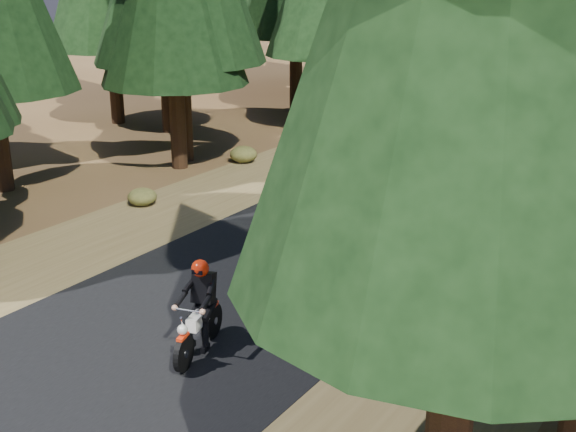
# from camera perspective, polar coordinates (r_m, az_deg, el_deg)

# --- Properties ---
(ground) EXTENTS (120.00, 120.00, 0.00)m
(ground) POSITION_cam_1_polar(r_m,az_deg,el_deg) (14.59, -3.27, -5.70)
(ground) COLOR #4A301A
(ground) RESTS_ON ground
(road) EXTENTS (6.00, 100.00, 0.01)m
(road) POSITION_cam_1_polar(r_m,az_deg,el_deg) (18.53, 5.99, -0.22)
(road) COLOR black
(road) RESTS_ON ground
(shoulder_l) EXTENTS (3.20, 100.00, 0.01)m
(shoulder_l) POSITION_cam_1_polar(r_m,az_deg,el_deg) (20.93, -5.22, 2.08)
(shoulder_l) COLOR brown
(shoulder_l) RESTS_ON ground
(shoulder_r) EXTENTS (3.20, 100.00, 0.01)m
(shoulder_r) POSITION_cam_1_polar(r_m,az_deg,el_deg) (17.06, 19.79, -3.06)
(shoulder_r) COLOR brown
(shoulder_r) RESTS_ON ground
(understory_shrubs) EXTENTS (15.57, 30.92, 0.65)m
(understory_shrubs) POSITION_cam_1_polar(r_m,az_deg,el_deg) (20.37, 12.81, 1.99)
(understory_shrubs) COLOR #474C1E
(understory_shrubs) RESTS_ON ground
(rider_lead) EXTENTS (1.01, 1.89, 1.61)m
(rider_lead) POSITION_cam_1_polar(r_m,az_deg,el_deg) (12.12, -7.08, -8.46)
(rider_lead) COLOR silver
(rider_lead) RESTS_ON road
(rider_follow) EXTENTS (1.31, 2.08, 1.79)m
(rider_follow) POSITION_cam_1_polar(r_m,az_deg,el_deg) (20.93, 5.58, 3.77)
(rider_follow) COLOR #AA1E0B
(rider_follow) RESTS_ON road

